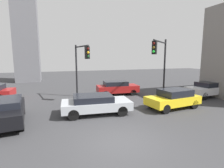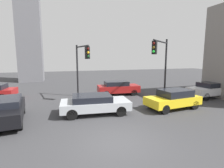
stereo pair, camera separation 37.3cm
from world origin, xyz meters
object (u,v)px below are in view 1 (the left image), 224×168
at_px(car_2, 208,89).
at_px(car_4, 173,98).
at_px(car_3, 5,111).
at_px(car_6, 117,88).
at_px(car_0, 96,103).
at_px(traffic_light_1, 160,57).
at_px(traffic_light_0, 82,60).

height_order(car_2, car_4, car_2).
bearing_deg(car_3, car_6, 114.36).
height_order(car_0, car_3, car_3).
xyz_separation_m(traffic_light_1, car_0, (-6.11, -1.86, -3.08)).
xyz_separation_m(traffic_light_0, car_2, (11.49, -2.84, -2.71)).
relative_size(car_3, car_6, 1.08).
bearing_deg(car_2, car_0, 2.01).
bearing_deg(car_6, traffic_light_1, -46.16).
height_order(car_3, car_6, car_3).
height_order(car_0, car_6, car_6).
xyz_separation_m(car_3, car_4, (10.98, -0.55, -0.01)).
distance_m(traffic_light_1, car_6, 5.20).
bearing_deg(car_0, car_2, 12.53).
height_order(traffic_light_1, car_2, traffic_light_1).
bearing_deg(car_6, traffic_light_0, -162.87).
bearing_deg(traffic_light_0, traffic_light_1, 57.27).
height_order(traffic_light_1, car_0, traffic_light_1).
relative_size(traffic_light_0, car_0, 1.05).
bearing_deg(traffic_light_1, car_6, -92.44).
distance_m(traffic_light_0, traffic_light_1, 6.74).
xyz_separation_m(traffic_light_0, car_4, (5.87, -4.94, -2.73)).
relative_size(traffic_light_0, car_2, 1.09).
relative_size(traffic_light_0, car_3, 1.07).
relative_size(traffic_light_1, car_3, 1.18).
xyz_separation_m(car_2, car_6, (-7.89, 3.63, -0.03)).
height_order(car_0, car_4, car_4).
relative_size(traffic_light_1, car_0, 1.15).
distance_m(car_2, car_6, 8.69).
height_order(traffic_light_0, car_2, traffic_light_0).
relative_size(car_0, car_6, 1.11).
bearing_deg(car_4, traffic_light_1, -105.50).
height_order(car_2, car_3, car_2).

